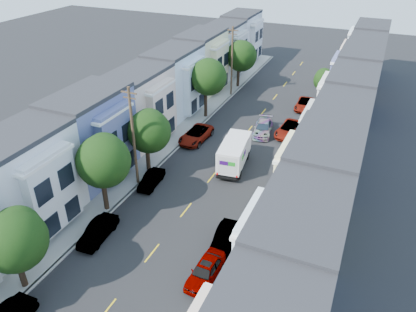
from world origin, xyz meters
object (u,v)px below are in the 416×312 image
parked_left_d (196,135)px  parked_right_a (205,271)px  tree_e (241,56)px  tree_far_r (324,81)px  parked_left_b (98,231)px  parked_right_b (225,238)px  parked_right_c (289,130)px  tree_d (208,77)px  tree_b (103,161)px  utility_pole_near (133,138)px  fedex_truck (234,153)px  tree_a (14,241)px  tree_c (148,131)px  parked_right_d (305,104)px  lead_sedan (263,128)px  parked_left_c (151,180)px  utility_pole_far (232,62)px

parked_left_d → parked_right_a: parked_left_d is taller
tree_e → tree_far_r: 13.62m
parked_left_b → tree_e: bearing=87.9°
parked_right_b → parked_right_c: 21.35m
parked_right_b → tree_d: bearing=112.4°
tree_d → parked_right_c: 12.23m
tree_b → parked_right_c: (11.20, 21.27, -4.42)m
tree_d → parked_left_b: tree_d is taller
tree_e → utility_pole_near: 29.85m
fedex_truck → parked_left_d: (-6.20, 3.75, -0.93)m
tree_far_r → parked_left_b: bearing=-108.7°
tree_a → tree_c: (0.00, 17.11, 0.23)m
tree_e → parked_right_c: bearing=-50.0°
parked_right_b → parked_right_d: (0.00, 30.12, -0.03)m
parked_right_a → parked_right_c: 25.20m
utility_pole_near → fedex_truck: 10.83m
lead_sedan → parked_right_d: size_ratio=1.02×
tree_e → parked_left_d: (1.40, -19.22, -4.21)m
utility_pole_near → tree_e: bearing=90.0°
tree_b → parked_right_c: tree_b is taller
tree_b → lead_sedan: (8.15, 20.37, -4.42)m
tree_b → parked_right_c: size_ratio=1.40×
tree_a → parked_right_b: tree_a is taller
tree_c → parked_right_a: 16.35m
tree_far_r → parked_right_c: size_ratio=1.04×
fedex_truck → parked_right_a: 16.01m
parked_left_b → tree_a: bearing=-106.8°
parked_left_d → parked_right_d: bearing=58.6°
utility_pole_near → parked_right_a: 14.84m
lead_sedan → parked_left_d: 8.39m
fedex_truck → parked_left_c: bearing=-140.7°
parked_left_b → parked_right_b: size_ratio=1.00×
parked_right_a → parked_right_d: (0.00, 33.97, -0.07)m
parked_right_c → parked_left_d: bearing=-143.6°
tree_d → fedex_truck: tree_d is taller
fedex_truck → parked_left_d: size_ratio=1.16×
tree_c → parked_right_b: (11.20, -7.41, -3.90)m
parked_left_b → parked_left_c: bearing=85.8°
utility_pole_far → fedex_truck: bearing=-68.3°
tree_c → parked_left_c: tree_c is taller
tree_e → parked_right_b: (11.20, -34.68, -4.26)m
parked_right_b → parked_right_c: bearing=85.6°
parked_left_b → parked_left_d: 18.85m
utility_pole_far → parked_right_a: utility_pole_far is taller
parked_left_c → parked_right_b: bearing=-32.7°
tree_b → tree_d: 22.06m
tree_far_r → parked_right_d: 4.08m
tree_d → tree_far_r: size_ratio=1.43×
tree_e → parked_left_b: 38.33m
utility_pole_far → parked_right_a: (11.20, -34.68, -4.41)m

